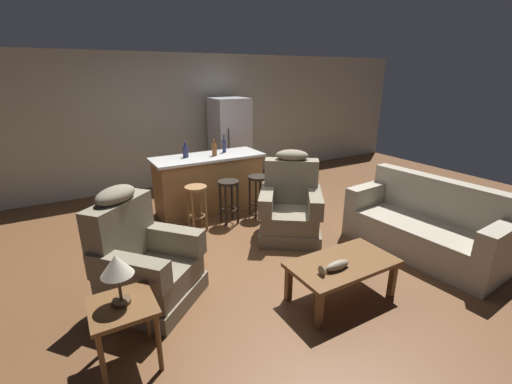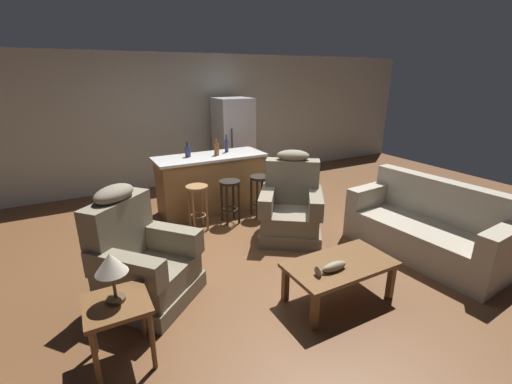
# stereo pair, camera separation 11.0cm
# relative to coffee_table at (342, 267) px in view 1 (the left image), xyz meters

# --- Properties ---
(ground_plane) EXTENTS (12.00, 12.00, 0.00)m
(ground_plane) POSITION_rel_coffee_table_xyz_m (-0.23, 1.57, -0.36)
(ground_plane) COLOR brown
(back_wall) EXTENTS (12.00, 0.05, 2.60)m
(back_wall) POSITION_rel_coffee_table_xyz_m (-0.23, 4.70, 0.94)
(back_wall) COLOR #B2B2A3
(back_wall) RESTS_ON ground_plane
(coffee_table) EXTENTS (1.10, 0.60, 0.42)m
(coffee_table) POSITION_rel_coffee_table_xyz_m (0.00, 0.00, 0.00)
(coffee_table) COLOR brown
(coffee_table) RESTS_ON ground_plane
(fish_figurine) EXTENTS (0.34, 0.10, 0.10)m
(fish_figurine) POSITION_rel_coffee_table_xyz_m (-0.18, -0.08, 0.10)
(fish_figurine) COLOR #4C3823
(fish_figurine) RESTS_ON coffee_table
(couch) EXTENTS (1.00, 1.96, 0.94)m
(couch) POSITION_rel_coffee_table_xyz_m (1.64, 0.21, -0.02)
(couch) COLOR #9E937F
(couch) RESTS_ON ground_plane
(recliner_near_lamp) EXTENTS (1.19, 1.19, 1.20)m
(recliner_near_lamp) POSITION_rel_coffee_table_xyz_m (-1.75, 0.98, 0.06)
(recliner_near_lamp) COLOR #756B56
(recliner_near_lamp) RESTS_ON ground_plane
(recliner_near_island) EXTENTS (1.17, 1.17, 1.20)m
(recliner_near_island) POSITION_rel_coffee_table_xyz_m (0.41, 1.49, 0.06)
(recliner_near_island) COLOR #756B56
(recliner_near_island) RESTS_ON ground_plane
(end_table) EXTENTS (0.48, 0.48, 0.56)m
(end_table) POSITION_rel_coffee_table_xyz_m (-2.07, 0.20, 0.10)
(end_table) COLOR brown
(end_table) RESTS_ON ground_plane
(table_lamp) EXTENTS (0.24, 0.24, 0.41)m
(table_lamp) POSITION_rel_coffee_table_xyz_m (-2.06, 0.22, 0.50)
(table_lamp) COLOR #4C3823
(table_lamp) RESTS_ON end_table
(kitchen_island) EXTENTS (1.80, 0.70, 0.95)m
(kitchen_island) POSITION_rel_coffee_table_xyz_m (-0.23, 2.92, 0.11)
(kitchen_island) COLOR olive
(kitchen_island) RESTS_ON ground_plane
(bar_stool_left) EXTENTS (0.32, 0.32, 0.68)m
(bar_stool_left) POSITION_rel_coffee_table_xyz_m (-0.69, 2.29, 0.11)
(bar_stool_left) COLOR olive
(bar_stool_left) RESTS_ON ground_plane
(bar_stool_middle) EXTENTS (0.32, 0.32, 0.68)m
(bar_stool_middle) POSITION_rel_coffee_table_xyz_m (-0.17, 2.29, 0.11)
(bar_stool_middle) COLOR black
(bar_stool_middle) RESTS_ON ground_plane
(bar_stool_right) EXTENTS (0.32, 0.32, 0.68)m
(bar_stool_right) POSITION_rel_coffee_table_xyz_m (0.35, 2.29, 0.11)
(bar_stool_right) COLOR black
(bar_stool_right) RESTS_ON ground_plane
(refrigerator) EXTENTS (0.70, 0.69, 1.76)m
(refrigerator) POSITION_rel_coffee_table_xyz_m (0.75, 4.12, 0.52)
(refrigerator) COLOR #B7B7BC
(refrigerator) RESTS_ON ground_plane
(bottle_tall_green) EXTENTS (0.08, 0.08, 0.27)m
(bottle_tall_green) POSITION_rel_coffee_table_xyz_m (-0.13, 2.89, 0.69)
(bottle_tall_green) COLOR brown
(bottle_tall_green) RESTS_ON kitchen_island
(bottle_short_amber) EXTENTS (0.06, 0.06, 0.30)m
(bottle_short_amber) POSITION_rel_coffee_table_xyz_m (0.11, 3.03, 0.70)
(bottle_short_amber) COLOR #23284C
(bottle_short_amber) RESTS_ON kitchen_island
(bottle_wine_dark) EXTENTS (0.09, 0.09, 0.25)m
(bottle_wine_dark) POSITION_rel_coffee_table_xyz_m (-0.57, 3.00, 0.68)
(bottle_wine_dark) COLOR #23284C
(bottle_wine_dark) RESTS_ON kitchen_island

